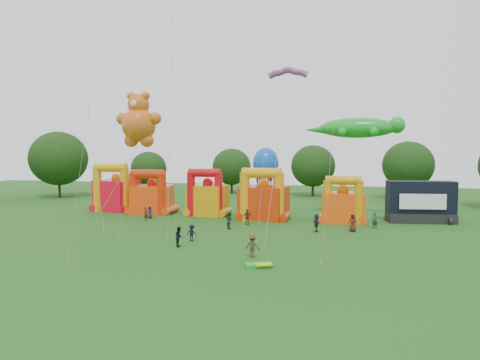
% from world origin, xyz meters
% --- Properties ---
extents(ground, '(160.00, 160.00, 0.00)m').
position_xyz_m(ground, '(0.00, 0.00, 0.00)').
color(ground, '#1E5016').
rests_on(ground, ground).
extents(tree_ring, '(123.42, 125.52, 12.07)m').
position_xyz_m(tree_ring, '(-1.18, 0.61, 6.26)').
color(tree_ring, '#352314').
rests_on(tree_ring, ground).
extents(bouncy_castle_0, '(6.29, 5.53, 6.85)m').
position_xyz_m(bouncy_castle_0, '(-18.40, 29.42, 2.59)').
color(bouncy_castle_0, red).
rests_on(bouncy_castle_0, ground).
extents(bouncy_castle_1, '(5.89, 5.04, 6.08)m').
position_xyz_m(bouncy_castle_1, '(-12.33, 28.24, 2.31)').
color(bouncy_castle_1, '#F8420D').
rests_on(bouncy_castle_1, ground).
extents(bouncy_castle_2, '(5.24, 4.43, 6.26)m').
position_xyz_m(bouncy_castle_2, '(-4.33, 28.14, 2.39)').
color(bouncy_castle_2, orange).
rests_on(bouncy_castle_2, ground).
extents(bouncy_castle_3, '(6.21, 5.36, 6.51)m').
position_xyz_m(bouncy_castle_3, '(3.49, 26.59, 2.47)').
color(bouncy_castle_3, red).
rests_on(bouncy_castle_3, ground).
extents(bouncy_castle_4, '(5.12, 4.37, 5.64)m').
position_xyz_m(bouncy_castle_4, '(13.15, 26.41, 2.16)').
color(bouncy_castle_4, '#FA500D').
rests_on(bouncy_castle_4, ground).
extents(stage_trailer, '(8.00, 3.84, 5.00)m').
position_xyz_m(stage_trailer, '(22.28, 28.79, 2.41)').
color(stage_trailer, black).
rests_on(stage_trailer, ground).
extents(teddy_bear_kite, '(7.11, 6.53, 16.36)m').
position_xyz_m(teddy_bear_kite, '(-14.09, 24.90, 8.05)').
color(teddy_bear_kite, '#D05C17').
rests_on(teddy_bear_kite, ground).
extents(gecko_kite, '(12.64, 8.16, 12.94)m').
position_xyz_m(gecko_kite, '(15.24, 29.67, 8.33)').
color(gecko_kite, green).
rests_on(gecko_kite, ground).
extents(octopus_kite, '(3.55, 9.55, 9.11)m').
position_xyz_m(octopus_kite, '(2.97, 30.83, 5.18)').
color(octopus_kite, blue).
rests_on(octopus_kite, ground).
extents(parafoil_kites, '(28.95, 11.43, 29.41)m').
position_xyz_m(parafoil_kites, '(-10.64, 16.88, 13.49)').
color(parafoil_kites, red).
rests_on(parafoil_kites, ground).
extents(diamond_kites, '(21.99, 24.40, 41.91)m').
position_xyz_m(diamond_kites, '(1.36, 14.60, 17.95)').
color(diamond_kites, red).
rests_on(diamond_kites, ground).
extents(folded_kite_bundle, '(2.23, 1.68, 0.31)m').
position_xyz_m(folded_kite_bundle, '(6.92, 4.93, 0.14)').
color(folded_kite_bundle, green).
rests_on(folded_kite_bundle, ground).
extents(spectator_0, '(0.84, 0.61, 1.57)m').
position_xyz_m(spectator_0, '(-10.62, 23.94, 0.79)').
color(spectator_0, '#212036').
rests_on(spectator_0, ground).
extents(spectator_1, '(0.58, 0.71, 1.68)m').
position_xyz_m(spectator_1, '(-10.41, 22.33, 0.84)').
color(spectator_1, '#562518').
rests_on(spectator_1, ground).
extents(spectator_2, '(1.15, 1.16, 1.90)m').
position_xyz_m(spectator_2, '(0.98, 19.26, 0.95)').
color(spectator_2, '#193F24').
rests_on(spectator_2, ground).
extents(spectator_3, '(1.14, 0.80, 1.60)m').
position_xyz_m(spectator_3, '(-0.97, 12.32, 0.80)').
color(spectator_3, black).
rests_on(spectator_3, ground).
extents(spectator_4, '(1.18, 0.85, 1.86)m').
position_xyz_m(spectator_4, '(2.39, 22.04, 0.93)').
color(spectator_4, '#383516').
rests_on(spectator_4, ground).
extents(spectator_5, '(0.77, 1.81, 1.89)m').
position_xyz_m(spectator_5, '(10.36, 19.72, 0.95)').
color(spectator_5, '#23253B').
rests_on(spectator_5, ground).
extents(spectator_6, '(1.04, 0.79, 1.91)m').
position_xyz_m(spectator_6, '(14.13, 20.63, 0.95)').
color(spectator_6, '#4C1815').
rests_on(spectator_6, ground).
extents(spectator_7, '(0.77, 0.65, 1.81)m').
position_xyz_m(spectator_7, '(16.59, 22.98, 0.91)').
color(spectator_7, '#1C4632').
rests_on(spectator_7, ground).
extents(spectator_8, '(0.91, 1.04, 1.81)m').
position_xyz_m(spectator_8, '(-1.30, 9.88, 0.90)').
color(spectator_8, black).
rests_on(spectator_8, ground).
extents(spectator_9, '(1.25, 0.79, 1.84)m').
position_xyz_m(spectator_9, '(5.84, 7.61, 0.92)').
color(spectator_9, '#403019').
rests_on(spectator_9, ground).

